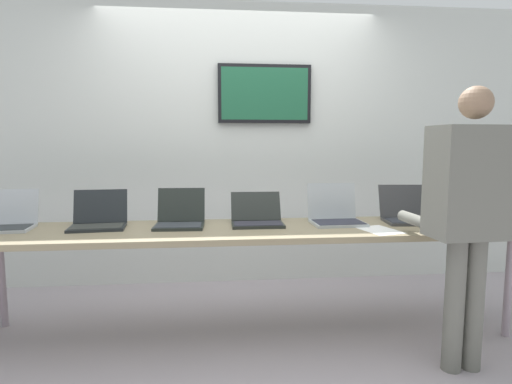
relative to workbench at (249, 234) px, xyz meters
name	(u,v)px	position (x,y,z in m)	size (l,w,h in m)	color
ground	(249,333)	(0.00, 0.00, -0.71)	(8.00, 8.00, 0.04)	#A49AA0
back_wall	(239,144)	(0.01, 1.13, 0.61)	(8.00, 0.11, 2.58)	silver
workbench	(249,234)	(0.00, 0.00, 0.00)	(3.70, 0.70, 0.74)	gray
equipment_box	(467,199)	(1.62, 0.07, 0.21)	(0.36, 0.34, 0.34)	gray
laptop_station_0	(10,220)	(-1.61, 0.13, 0.10)	(0.33, 0.35, 0.26)	#A9AEB4
laptop_station_1	(99,219)	(-1.03, 0.12, 0.10)	(0.39, 0.35, 0.25)	black
laptop_station_2	(180,218)	(-0.47, 0.11, 0.10)	(0.35, 0.33, 0.25)	#232824
laptop_station_3	(257,217)	(0.07, 0.12, 0.09)	(0.36, 0.33, 0.22)	#232723
laptop_station_4	(335,214)	(0.64, 0.11, 0.11)	(0.38, 0.33, 0.28)	#AAB1B4
laptop_station_5	(407,213)	(1.19, 0.12, 0.10)	(0.38, 0.38, 0.26)	#363638
person	(469,203)	(1.19, -0.62, 0.29)	(0.45, 0.60, 1.63)	#626259
paper_sheet	(380,230)	(0.86, -0.17, 0.04)	(0.28, 0.34, 0.00)	white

